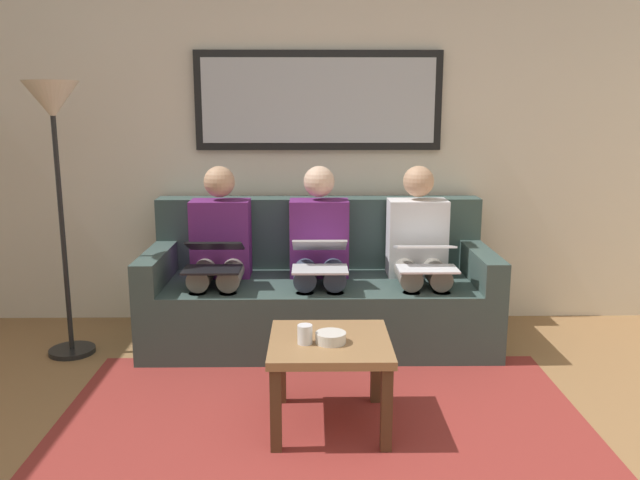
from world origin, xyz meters
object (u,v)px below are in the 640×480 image
at_px(cup, 305,334).
at_px(laptop_silver, 320,256).
at_px(laptop_black, 214,256).
at_px(standing_lamp, 54,131).
at_px(person_left, 419,250).
at_px(person_middle, 319,250).
at_px(laptop_white, 426,256).
at_px(framed_mirror, 318,101).
at_px(bowl, 331,338).
at_px(coffee_table, 330,354).
at_px(couch, 319,292).
at_px(person_right, 219,251).

bearing_deg(cup, laptop_silver, -94.74).
height_order(laptop_black, standing_lamp, standing_lamp).
relative_size(person_left, person_middle, 1.00).
distance_m(cup, laptop_white, 1.20).
relative_size(cup, person_middle, 0.08).
height_order(person_left, laptop_black, person_left).
height_order(framed_mirror, person_left, framed_mirror).
xyz_separation_m(laptop_silver, standing_lamp, (1.55, -0.03, 0.74)).
bearing_deg(laptop_black, cup, 120.03).
height_order(bowl, person_left, person_left).
distance_m(coffee_table, person_left, 1.32).
xyz_separation_m(framed_mirror, laptop_silver, (0.00, 0.68, -0.92)).
height_order(framed_mirror, cup, framed_mirror).
bearing_deg(laptop_silver, coffee_table, 92.26).
height_order(couch, coffee_table, couch).
bearing_deg(laptop_silver, person_middle, -90.00).
relative_size(person_middle, person_right, 1.00).
xyz_separation_m(coffee_table, laptop_black, (0.68, -0.92, 0.26)).
distance_m(laptop_silver, laptop_black, 0.64).
bearing_deg(bowl, laptop_black, -54.68).
xyz_separation_m(bowl, laptop_silver, (0.04, -0.96, 0.17)).
xyz_separation_m(framed_mirror, laptop_black, (0.64, 0.69, -0.92)).
distance_m(framed_mirror, standing_lamp, 1.69).
relative_size(laptop_black, standing_lamp, 0.23).
height_order(person_left, standing_lamp, standing_lamp).
relative_size(cup, laptop_black, 0.24).
bearing_deg(laptop_silver, framed_mirror, -90.00).
relative_size(laptop_white, standing_lamp, 0.21).
distance_m(coffee_table, person_right, 1.36).
bearing_deg(laptop_black, person_middle, -159.99).
xyz_separation_m(couch, cup, (0.08, 1.27, 0.17)).
bearing_deg(framed_mirror, coffee_table, 91.30).
bearing_deg(person_right, laptop_black, 90.00).
distance_m(person_middle, laptop_black, 0.68).
height_order(laptop_white, standing_lamp, standing_lamp).
bearing_deg(framed_mirror, standing_lamp, 22.93).
distance_m(framed_mirror, person_left, 1.23).
bearing_deg(person_middle, standing_lamp, 7.31).
height_order(cup, person_middle, person_middle).
height_order(person_left, person_right, same).
distance_m(person_left, standing_lamp, 2.33).
bearing_deg(cup, standing_lamp, -34.29).
height_order(bowl, laptop_black, laptop_black).
bearing_deg(standing_lamp, couch, -170.20).
bearing_deg(person_left, couch, -6.13).
distance_m(laptop_silver, standing_lamp, 1.72).
bearing_deg(couch, person_middle, 90.00).
distance_m(cup, standing_lamp, 1.99).
xyz_separation_m(cup, laptop_silver, (-0.08, -0.97, 0.15)).
xyz_separation_m(couch, laptop_white, (-0.64, 0.32, 0.32)).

